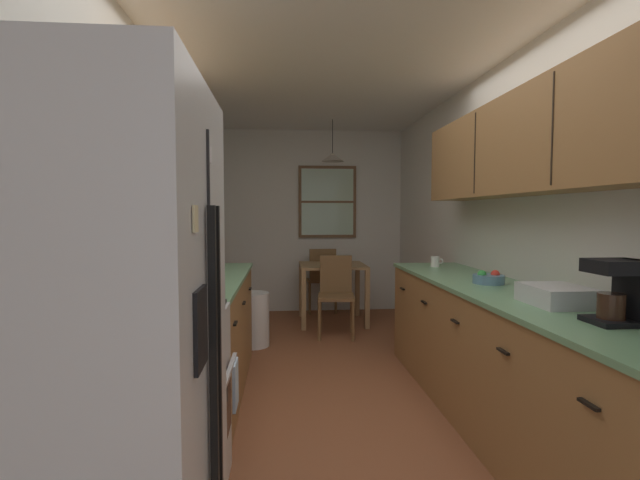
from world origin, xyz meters
TOP-DOWN VIEW (x-y plane):
  - ground_plane at (0.00, 1.00)m, footprint 12.00×12.00m
  - wall_left at (-1.35, 1.00)m, footprint 0.10×9.00m
  - wall_right at (1.35, 1.00)m, footprint 0.10×9.00m
  - wall_back at (0.00, 3.65)m, footprint 4.40×0.10m
  - ceiling_slab at (0.00, 1.00)m, footprint 4.40×9.00m
  - refrigerator at (-0.96, -1.26)m, footprint 0.71×0.79m
  - stove_range at (-0.99, -0.54)m, footprint 0.66×0.61m
  - microwave_over_range at (-1.11, -0.54)m, footprint 0.39×0.56m
  - counter_left at (-1.00, 0.73)m, footprint 0.64×1.93m
  - upper_cabinets_left at (-1.14, 0.68)m, footprint 0.33×2.01m
  - counter_right at (1.00, 0.03)m, footprint 0.64×3.08m
  - upper_cabinets_right at (1.14, -0.02)m, footprint 0.33×2.76m
  - dining_table at (0.24, 2.89)m, footprint 0.82×0.75m
  - dining_chair_near at (0.21, 2.30)m, footprint 0.44×0.44m
  - dining_chair_far at (0.15, 3.47)m, footprint 0.42×0.42m
  - pendant_light at (0.24, 2.89)m, footprint 0.28×0.28m
  - back_window at (0.24, 3.58)m, footprint 0.81×0.05m
  - trash_bin at (-0.70, 1.95)m, footprint 0.33×0.33m
  - storage_canister at (-1.00, 0.02)m, footprint 0.12×0.12m
  - dish_towel at (-0.64, -0.38)m, footprint 0.02×0.16m
  - coffee_maker at (1.07, -0.86)m, footprint 0.22×0.18m
  - mug_by_coffeemaker at (0.98, 1.24)m, footprint 0.11×0.08m
  - fruit_bowl at (1.02, 0.26)m, footprint 0.21×0.21m
  - dish_rack at (1.04, -0.45)m, footprint 0.28×0.34m

SIDE VIEW (x-z plane):
  - ground_plane at x=0.00m, z-range 0.00..0.00m
  - trash_bin at x=-0.70m, z-range 0.00..0.56m
  - counter_right at x=1.00m, z-range 0.00..0.90m
  - counter_left at x=-1.00m, z-range 0.00..0.90m
  - stove_range at x=-0.99m, z-range -0.08..1.02m
  - dish_towel at x=-0.64m, z-range 0.38..0.62m
  - dining_chair_near at x=0.21m, z-range 0.05..0.95m
  - dining_chair_far at x=0.15m, z-range 0.05..0.95m
  - dining_table at x=0.24m, z-range 0.24..0.98m
  - refrigerator at x=-0.96m, z-range 0.00..1.78m
  - fruit_bowl at x=1.02m, z-range 0.89..0.98m
  - mug_by_coffeemaker at x=0.98m, z-range 0.90..0.99m
  - dish_rack at x=1.04m, z-range 0.90..1.00m
  - storage_canister at x=-1.00m, z-range 0.90..1.07m
  - coffee_maker at x=1.07m, z-range 0.91..1.19m
  - wall_left at x=-1.35m, z-range 0.00..2.55m
  - wall_right at x=1.35m, z-range 0.00..2.55m
  - wall_back at x=0.00m, z-range 0.00..2.55m
  - back_window at x=0.24m, z-range 1.04..2.05m
  - microwave_over_range at x=-1.11m, z-range 1.51..1.82m
  - upper_cabinets_right at x=1.14m, z-range 1.50..2.12m
  - upper_cabinets_left at x=-1.14m, z-range 1.53..2.19m
  - pendant_light at x=0.24m, z-range 1.83..2.34m
  - ceiling_slab at x=0.00m, z-range 2.55..2.63m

